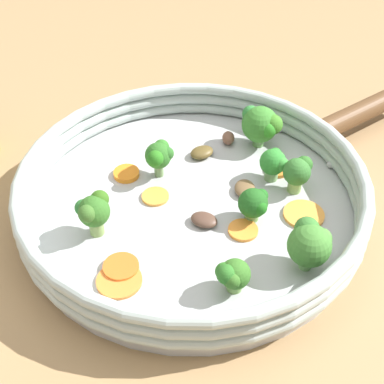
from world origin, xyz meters
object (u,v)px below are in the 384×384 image
mushroom_piece_2 (204,220)px  broccoli_floret_3 (93,211)px  broccoli_floret_0 (298,172)px  mushroom_piece_0 (228,138)px  carrot_slice_4 (119,281)px  broccoli_floret_6 (261,124)px  broccoli_floret_5 (309,243)px  broccoli_floret_4 (232,275)px  mushroom_piece_3 (202,152)px  broccoli_floret_2 (254,204)px  carrot_slice_6 (126,174)px  carrot_slice_0 (244,229)px  broccoli_floret_7 (159,155)px  carrot_slice_2 (304,214)px  skillet (192,208)px  carrot_slice_5 (278,169)px  carrot_slice_3 (121,267)px  broccoli_floret_1 (274,163)px  mushroom_piece_1 (245,189)px  carrot_slice_1 (155,197)px

mushroom_piece_2 → broccoli_floret_3: bearing=46.9°
broccoli_floret_0 → mushroom_piece_0: broccoli_floret_0 is taller
carrot_slice_4 → broccoli_floret_0: 0.23m
broccoli_floret_6 → mushroom_piece_0: size_ratio=2.62×
broccoli_floret_5 → broccoli_floret_4: bearing=62.3°
mushroom_piece_3 → broccoli_floret_2: bearing=155.9°
carrot_slice_6 → broccoli_floret_6: size_ratio=0.56×
carrot_slice_4 → carrot_slice_6: 0.15m
carrot_slice_0 → broccoli_floret_7: bearing=-4.3°
broccoli_floret_4 → broccoli_floret_5: broccoli_floret_5 is taller
broccoli_floret_3 → mushroom_piece_0: (-0.01, -0.21, -0.02)m
carrot_slice_2 → broccoli_floret_7: bearing=16.5°
skillet → carrot_slice_2: 0.12m
carrot_slice_4 → broccoli_floret_7: size_ratio=1.00×
carrot_slice_5 → broccoli_floret_4: size_ratio=0.80×
carrot_slice_6 → mushroom_piece_0: mushroom_piece_0 is taller
carrot_slice_3 → broccoli_floret_2: size_ratio=0.92×
carrot_slice_3 → carrot_slice_6: same height
broccoli_floret_2 → broccoli_floret_7: 0.12m
mushroom_piece_0 → broccoli_floret_6: bearing=-147.7°
broccoli_floret_1 → broccoli_floret_6: size_ratio=0.74×
broccoli_floret_5 → carrot_slice_2: bearing=-57.8°
carrot_slice_5 → mushroom_piece_1: (0.01, 0.06, 0.00)m
broccoli_floret_2 → mushroom_piece_3: bearing=-24.1°
carrot_slice_3 → broccoli_floret_5: bearing=-138.3°
carrot_slice_0 → mushroom_piece_0: size_ratio=1.53×
carrot_slice_0 → mushroom_piece_3: size_ratio=1.06×
carrot_slice_4 → mushroom_piece_0: size_ratio=2.14×
broccoli_floret_6 → mushroom_piece_1: bearing=114.4°
carrot_slice_3 → carrot_slice_5: bearing=-98.4°
carrot_slice_4 → mushroom_piece_3: size_ratio=1.48×
carrot_slice_5 → mushroom_piece_2: mushroom_piece_2 is taller
carrot_slice_4 → mushroom_piece_0: 0.25m
broccoli_floret_1 → mushroom_piece_2: (0.01, 0.11, -0.02)m
carrot_slice_1 → broccoli_floret_1: 0.14m
skillet → broccoli_floret_3: broccoli_floret_3 is taller
mushroom_piece_2 → carrot_slice_6: bearing=-1.4°
carrot_slice_3 → broccoli_floret_0: size_ratio=0.82×
broccoli_floret_7 → broccoli_floret_1: bearing=-142.8°
carrot_slice_6 → broccoli_floret_2: (-0.15, -0.04, 0.02)m
broccoli_floret_5 → mushroom_piece_0: size_ratio=2.50×
broccoli_floret_3 → carrot_slice_6: bearing=-63.7°
broccoli_floret_2 → carrot_slice_3: bearing=67.8°
carrot_slice_2 → carrot_slice_5: (0.06, -0.05, 0.00)m
carrot_slice_5 → mushroom_piece_1: 0.06m
skillet → broccoli_floret_5: 0.15m
broccoli_floret_0 → broccoli_floret_5: 0.11m
broccoli_floret_4 → carrot_slice_2: bearing=-89.9°
carrot_slice_0 → broccoli_floret_0: broccoli_floret_0 is taller
broccoli_floret_1 → broccoli_floret_5: size_ratio=0.77×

